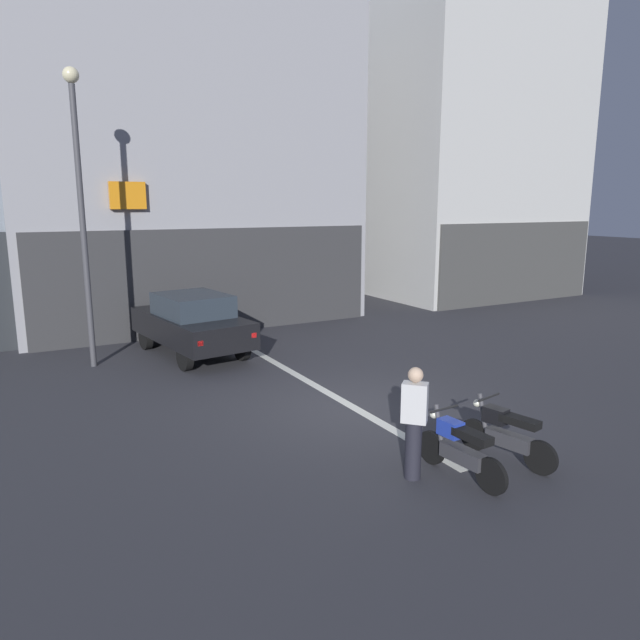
% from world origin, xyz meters
% --- Properties ---
extents(ground_plane, '(120.00, 120.00, 0.00)m').
position_xyz_m(ground_plane, '(0.00, 0.00, 0.00)').
color(ground_plane, '#333338').
extents(lane_centre_line, '(0.20, 18.00, 0.01)m').
position_xyz_m(lane_centre_line, '(0.00, 6.00, 0.00)').
color(lane_centre_line, silver).
rests_on(lane_centre_line, ground).
extents(building_mid_block, '(10.99, 8.64, 10.61)m').
position_xyz_m(building_mid_block, '(-0.13, 12.19, 5.29)').
color(building_mid_block, '#9E9EA3').
rests_on(building_mid_block, ground).
extents(building_far_right, '(8.41, 9.51, 16.67)m').
position_xyz_m(building_far_right, '(12.32, 12.19, 8.32)').
color(building_far_right, silver).
rests_on(building_far_right, ground).
extents(car_black_crossing_near, '(2.31, 4.30, 1.64)m').
position_xyz_m(car_black_crossing_near, '(-1.58, 5.63, 0.89)').
color(car_black_crossing_near, black).
rests_on(car_black_crossing_near, ground).
extents(street_lamp, '(0.36, 0.36, 6.93)m').
position_xyz_m(street_lamp, '(-4.04, 5.74, 4.21)').
color(street_lamp, '#47474C').
rests_on(street_lamp, ground).
extents(motorcycle_blue_row_leftmost, '(0.55, 1.67, 0.98)m').
position_xyz_m(motorcycle_blue_row_leftmost, '(-0.23, -3.10, 0.46)').
color(motorcycle_blue_row_leftmost, black).
rests_on(motorcycle_blue_row_leftmost, ground).
extents(motorcycle_black_row_left_mid, '(0.56, 1.65, 0.98)m').
position_xyz_m(motorcycle_black_row_left_mid, '(0.76, -3.02, 0.46)').
color(motorcycle_black_row_left_mid, black).
rests_on(motorcycle_black_row_left_mid, ground).
extents(person_by_motorcycles, '(0.41, 0.41, 1.67)m').
position_xyz_m(person_by_motorcycles, '(-0.83, -2.78, 0.86)').
color(person_by_motorcycles, '#23232D').
rests_on(person_by_motorcycles, ground).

